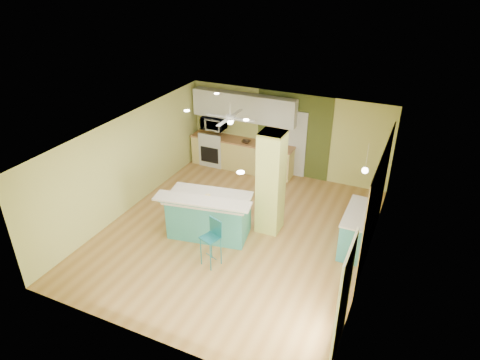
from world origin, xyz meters
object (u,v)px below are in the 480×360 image
object	(u,v)px
bar_stool	(213,235)
side_counter	(357,230)
canister	(208,198)
fruit_bowl	(246,142)
peninsula	(209,215)

from	to	relation	value
bar_stool	side_counter	bearing A→B (deg)	54.08
canister	side_counter	bearing A→B (deg)	18.58
fruit_bowl	peninsula	bearing A→B (deg)	-80.63
canister	fruit_bowl	bearing A→B (deg)	100.08
bar_stool	side_counter	distance (m)	3.25
side_counter	canister	size ratio (longest dim) A/B	9.68
peninsula	bar_stool	world-z (taller)	peninsula
peninsula	canister	world-z (taller)	peninsula
side_counter	canister	bearing A→B (deg)	-161.42
side_counter	canister	world-z (taller)	canister
peninsula	bar_stool	distance (m)	1.10
bar_stool	side_counter	xyz separation A→B (m)	(2.67, 1.84, -0.26)
peninsula	canister	distance (m)	0.57
bar_stool	canister	distance (m)	0.99
side_counter	canister	xyz separation A→B (m)	(-3.19, -1.07, 0.62)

